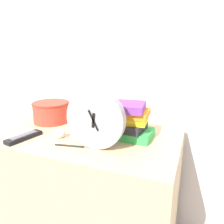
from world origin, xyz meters
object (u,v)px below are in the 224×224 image
(basket, at_px, (51,111))
(tv_remote, at_px, (24,137))
(desk_clock, at_px, (95,119))
(pen, at_px, (69,146))
(book_stack, at_px, (126,121))
(crumpled_paper_ball, at_px, (60,133))

(basket, xyz_separation_m, tv_remote, (0.04, -0.28, -0.06))
(desk_clock, height_order, pen, desk_clock)
(desk_clock, bearing_deg, tv_remote, -173.74)
(desk_clock, height_order, book_stack, desk_clock)
(desk_clock, distance_m, crumpled_paper_ball, 0.24)
(desk_clock, distance_m, book_stack, 0.20)
(book_stack, bearing_deg, crumpled_paper_ball, -156.74)
(book_stack, xyz_separation_m, pen, (-0.20, -0.20, -0.08))
(book_stack, height_order, tv_remote, book_stack)
(book_stack, distance_m, crumpled_paper_ball, 0.33)
(crumpled_paper_ball, height_order, pen, crumpled_paper_ball)
(book_stack, height_order, crumpled_paper_ball, book_stack)
(basket, relative_size, crumpled_paper_ball, 4.62)
(basket, relative_size, tv_remote, 1.15)
(crumpled_paper_ball, bearing_deg, basket, 135.01)
(basket, bearing_deg, book_stack, -7.81)
(desk_clock, xyz_separation_m, tv_remote, (-0.37, -0.04, -0.12))
(desk_clock, xyz_separation_m, crumpled_paper_ball, (-0.21, 0.04, -0.11))
(basket, relative_size, pen, 1.61)
(crumpled_paper_ball, bearing_deg, book_stack, 23.26)
(book_stack, height_order, pen, book_stack)
(basket, height_order, crumpled_paper_ball, basket)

